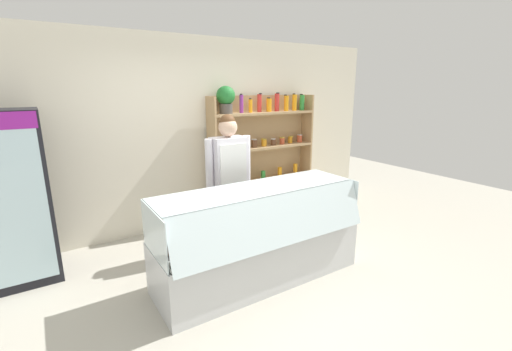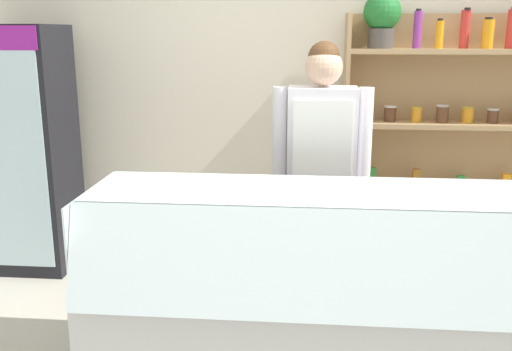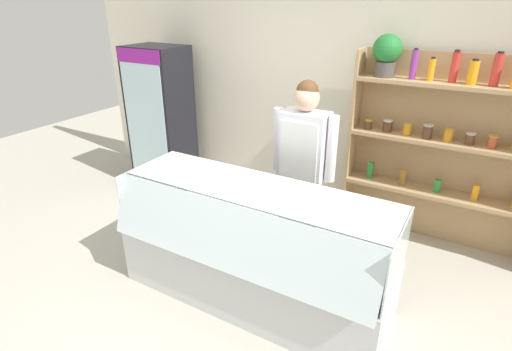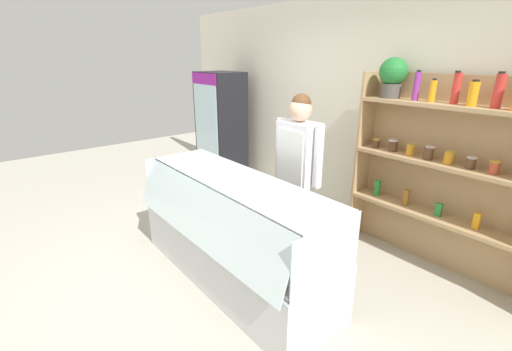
{
  "view_description": "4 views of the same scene",
  "coord_description": "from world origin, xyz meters",
  "px_view_note": "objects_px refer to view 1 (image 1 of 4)",
  "views": [
    {
      "loc": [
        -1.78,
        -2.7,
        2.02
      ],
      "look_at": [
        0.25,
        0.47,
        1.04
      ],
      "focal_mm": 24.0,
      "sensor_mm": 36.0,
      "label": 1
    },
    {
      "loc": [
        0.02,
        -2.56,
        1.75
      ],
      "look_at": [
        -0.26,
        0.48,
        0.98
      ],
      "focal_mm": 40.0,
      "sensor_mm": 36.0,
      "label": 2
    },
    {
      "loc": [
        1.4,
        -2.22,
        2.33
      ],
      "look_at": [
        -0.15,
        0.46,
        0.94
      ],
      "focal_mm": 28.0,
      "sensor_mm": 36.0,
      "label": 3
    },
    {
      "loc": [
        2.36,
        -1.55,
        2.05
      ],
      "look_at": [
        -0.08,
        0.46,
        0.93
      ],
      "focal_mm": 24.0,
      "sensor_mm": 36.0,
      "label": 4
    }
  ],
  "objects_px": {
    "shelving_unit": "(258,144)",
    "shop_clerk": "(229,172)",
    "drinks_fridge": "(12,200)",
    "deli_display_case": "(259,251)"
  },
  "relations": [
    {
      "from": "drinks_fridge",
      "to": "shelving_unit",
      "type": "distance_m",
      "value": 3.23
    },
    {
      "from": "shop_clerk",
      "to": "shelving_unit",
      "type": "bearing_deg",
      "value": 41.71
    },
    {
      "from": "drinks_fridge",
      "to": "shop_clerk",
      "type": "relative_size",
      "value": 1.06
    },
    {
      "from": "shelving_unit",
      "to": "drinks_fridge",
      "type": "bearing_deg",
      "value": -174.01
    },
    {
      "from": "drinks_fridge",
      "to": "deli_display_case",
      "type": "distance_m",
      "value": 2.57
    },
    {
      "from": "deli_display_case",
      "to": "drinks_fridge",
      "type": "bearing_deg",
      "value": 148.12
    },
    {
      "from": "drinks_fridge",
      "to": "shelving_unit",
      "type": "relative_size",
      "value": 0.89
    },
    {
      "from": "shelving_unit",
      "to": "shop_clerk",
      "type": "xyz_separation_m",
      "value": [
        -1.0,
        -0.89,
        -0.13
      ]
    },
    {
      "from": "shelving_unit",
      "to": "shop_clerk",
      "type": "distance_m",
      "value": 1.35
    },
    {
      "from": "drinks_fridge",
      "to": "shop_clerk",
      "type": "xyz_separation_m",
      "value": [
        2.2,
        -0.56,
        0.11
      ]
    }
  ]
}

